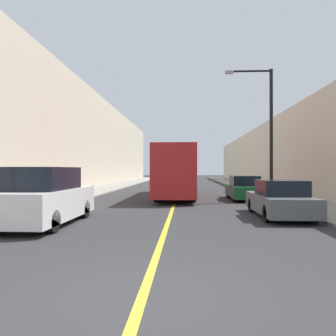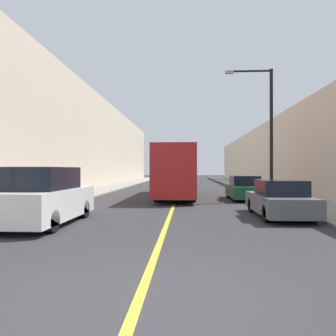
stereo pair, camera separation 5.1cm
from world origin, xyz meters
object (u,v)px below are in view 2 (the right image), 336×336
object	(u,v)px
bus	(177,171)
street_lamp_right	(267,125)
car_right_mid	(244,189)
parked_suv_left	(45,198)
car_right_near	(279,200)

from	to	relation	value
bus	street_lamp_right	world-z (taller)	street_lamp_right
bus	car_right_mid	xyz separation A→B (m)	(4.18, -1.93, -1.07)
bus	parked_suv_left	size ratio (longest dim) A/B	2.35
parked_suv_left	car_right_mid	bearing A→B (deg)	48.73
parked_suv_left	car_right_mid	world-z (taller)	parked_suv_left
parked_suv_left	bus	bearing A→B (deg)	70.13
street_lamp_right	bus	bearing A→B (deg)	155.14
parked_suv_left	car_right_mid	size ratio (longest dim) A/B	1.08
parked_suv_left	car_right_near	size ratio (longest dim) A/B	1.09
car_right_mid	street_lamp_right	distance (m)	4.09
parked_suv_left	car_right_mid	distance (m)	12.57
car_right_near	street_lamp_right	bearing A→B (deg)	80.33
bus	car_right_near	distance (m)	10.20
bus	parked_suv_left	xyz separation A→B (m)	(-4.11, -11.38, -0.84)
car_right_mid	street_lamp_right	bearing A→B (deg)	-25.04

